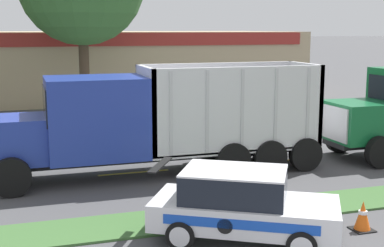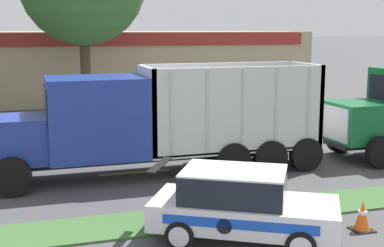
% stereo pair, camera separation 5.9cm
% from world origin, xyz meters
% --- Properties ---
extents(grass_verge, '(120.00, 1.69, 0.06)m').
position_xyz_m(grass_verge, '(0.00, 7.05, 0.03)').
color(grass_verge, '#3D6633').
rests_on(grass_verge, ground_plane).
extents(centre_line_4, '(2.40, 0.14, 0.01)m').
position_xyz_m(centre_line_4, '(-0.94, 11.89, 0.00)').
color(centre_line_4, yellow).
rests_on(centre_line_4, ground_plane).
extents(centre_line_5, '(2.40, 0.14, 0.01)m').
position_xyz_m(centre_line_5, '(4.46, 11.89, 0.00)').
color(centre_line_5, yellow).
rests_on(centre_line_5, ground_plane).
extents(dump_truck_lead, '(11.24, 2.59, 3.59)m').
position_xyz_m(dump_truck_lead, '(-1.13, 11.50, 1.71)').
color(dump_truck_lead, black).
rests_on(dump_truck_lead, ground_plane).
extents(rally_car, '(4.54, 3.70, 1.67)m').
position_xyz_m(rally_car, '(0.25, 5.46, 0.84)').
color(rally_car, white).
rests_on(rally_car, ground_plane).
extents(traffic_cone, '(0.51, 0.51, 0.72)m').
position_xyz_m(traffic_cone, '(3.25, 5.09, 0.35)').
color(traffic_cone, black).
rests_on(traffic_cone, ground_plane).
extents(store_building_backdrop, '(35.27, 12.10, 4.58)m').
position_xyz_m(store_building_backdrop, '(-2.82, 33.75, 2.29)').
color(store_building_backdrop, tan).
rests_on(store_building_backdrop, ground_plane).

